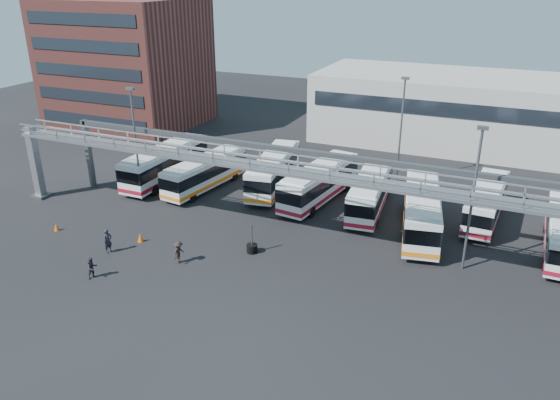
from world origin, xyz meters
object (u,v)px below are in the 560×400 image
at_px(light_pole_mid, 473,193).
at_px(bus_7, 486,201).
at_px(cone_right, 140,237).
at_px(cone_left, 56,227).
at_px(light_pole_left, 136,139).
at_px(bus_6, 422,210).
at_px(bus_5, 370,191).
at_px(bus_2, 205,172).
at_px(tire_stack, 252,248).
at_px(light_pole_back, 401,125).
at_px(bus_4, 319,182).
at_px(bus_3, 274,170).
at_px(pedestrian_a, 108,241).
at_px(bus_1, 165,162).
at_px(pedestrian_b, 92,268).
at_px(pedestrian_c, 179,252).

relative_size(light_pole_mid, bus_7, 1.00).
bearing_deg(cone_right, cone_left, -171.32).
xyz_separation_m(light_pole_left, bus_6, (24.16, 3.65, -3.82)).
bearing_deg(bus_5, bus_6, -33.68).
bearing_deg(bus_2, tire_stack, -37.12).
distance_m(bus_5, bus_7, 9.44).
relative_size(light_pole_back, bus_5, 0.96).
height_order(bus_4, bus_7, bus_4).
relative_size(light_pole_back, bus_3, 0.91).
bearing_deg(bus_3, tire_stack, -81.92).
bearing_deg(pedestrian_a, bus_5, -32.39).
distance_m(bus_1, bus_3, 10.77).
xyz_separation_m(pedestrian_b, cone_left, (-7.70, 4.54, -0.43)).
distance_m(bus_4, bus_7, 14.07).
bearing_deg(bus_5, light_pole_left, -167.95).
bearing_deg(pedestrian_a, bus_2, 13.33).
bearing_deg(bus_7, bus_2, -169.27).
relative_size(pedestrian_a, tire_stack, 0.80).
xyz_separation_m(bus_7, tire_stack, (-15.14, -12.80, -1.30)).
bearing_deg(pedestrian_c, light_pole_mid, -69.15).
bearing_deg(bus_5, bus_7, 5.41).
bearing_deg(bus_1, bus_6, -3.02).
bearing_deg(light_pole_left, bus_4, 23.49).
relative_size(light_pole_mid, bus_2, 0.99).
relative_size(light_pole_left, bus_1, 0.90).
xyz_separation_m(light_pole_mid, light_pole_back, (-8.00, 15.00, 0.00)).
distance_m(bus_3, pedestrian_b, 20.45).
relative_size(light_pole_left, pedestrian_b, 6.72).
bearing_deg(tire_stack, light_pole_left, 160.45).
distance_m(pedestrian_b, pedestrian_c, 5.85).
height_order(bus_5, cone_right, bus_5).
xyz_separation_m(bus_1, pedestrian_a, (4.66, -14.13, -0.99)).
relative_size(bus_2, pedestrian_c, 6.15).
distance_m(bus_4, pedestrian_a, 18.86).
bearing_deg(bus_4, bus_1, -167.49).
height_order(light_pole_back, pedestrian_c, light_pole_back).
xyz_separation_m(light_pole_left, bus_2, (3.81, 4.82, -4.03)).
height_order(light_pole_mid, bus_1, light_pole_mid).
relative_size(light_pole_mid, cone_right, 14.13).
distance_m(light_pole_left, bus_6, 24.73).
distance_m(light_pole_back, bus_3, 12.77).
distance_m(light_pole_mid, pedestrian_b, 25.87).
relative_size(light_pole_mid, bus_5, 0.96).
bearing_deg(cone_right, light_pole_mid, 13.89).
distance_m(bus_4, tire_stack, 11.33).
xyz_separation_m(bus_5, tire_stack, (-5.87, -10.99, -1.36)).
distance_m(light_pole_left, pedestrian_b, 14.34).
bearing_deg(cone_left, bus_6, 23.35).
height_order(light_pole_left, bus_1, light_pole_left).
height_order(bus_3, pedestrian_a, bus_3).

